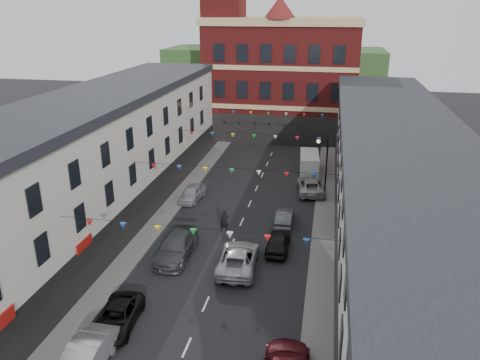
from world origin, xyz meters
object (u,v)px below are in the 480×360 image
Objects in this scene: car_right_d at (278,242)px; car_right_f at (310,185)px; car_left_d at (176,246)px; white_van at (309,164)px; car_left_c at (117,317)px; pedestrian at (224,221)px; car_right_e at (284,217)px; moving_car at (238,258)px; street_lamp at (324,161)px; car_left_b at (84,359)px; car_left_e at (192,193)px.

car_right_d is 0.78× the size of car_right_f.
white_van is (8.55, 20.28, 0.31)m from car_left_d.
car_left_c is 2.39× the size of pedestrian.
car_right_d reaches higher than car_right_e.
car_right_f is 0.95× the size of moving_car.
car_right_f reaches higher than car_right_e.
street_lamp is at bearing 57.80° from car_left_c.
car_left_d is (0.87, 11.99, 0.02)m from car_left_b.
car_left_c is 8.40m from car_left_d.
car_left_d is 1.34× the size of car_right_d.
street_lamp is at bearing -82.63° from white_van.
car_left_e is at bearing -42.19° from car_right_d.
pedestrian reaches higher than car_right_f.
car_left_b is 16.91m from pedestrian.
car_left_b reaches higher than car_left_e.
white_van is at bearing -94.45° from car_right_d.
car_right_d is 0.75× the size of moving_car.
car_left_c is 13.37m from pedestrian.
car_right_d is 2.16× the size of pedestrian.
car_left_e is 0.77× the size of car_right_f.
car_left_e is 13.07m from moving_car.
car_left_d reaches higher than car_left_b.
white_van reaches higher than car_left_c.
car_right_e is (7.20, 6.93, -0.18)m from car_left_d.
street_lamp reaches higher than car_left_c.
car_right_d is at bearing -105.88° from street_lamp.
street_lamp is at bearing 66.72° from car_left_b.
car_left_d reaches higher than car_left_c.
car_left_d reaches higher than car_left_e.
car_left_d is (-10.15, -12.69, -3.09)m from street_lamp.
car_left_b is 0.86× the size of moving_car.
car_right_e is 0.76× the size of white_van.
white_van reaches higher than car_right_f.
car_right_f is at bearing -108.45° from moving_car.
car_left_c is at bearing 52.99° from car_right_d.
car_left_c is (0.06, 3.63, -0.15)m from car_left_b.
car_right_d is at bearing 89.26° from car_right_e.
car_right_d is at bearing -36.64° from car_left_e.
street_lamp reaches higher than white_van.
car_left_c reaches higher than car_right_e.
street_lamp is 1.18× the size of white_van.
moving_car is (5.55, 7.63, 0.13)m from car_left_c.
car_left_c is at bearing 59.57° from car_right_f.
car_left_d is at bearing -128.66° from street_lamp.
car_right_d is 12.42m from car_right_f.
car_left_d reaches higher than car_right_d.
car_right_e is (8.07, 18.92, -0.15)m from car_left_b.
pedestrian is (3.43, 16.56, 0.18)m from car_left_b.
pedestrian is at bearing -133.08° from street_lamp.
car_left_b is 33.61m from white_van.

